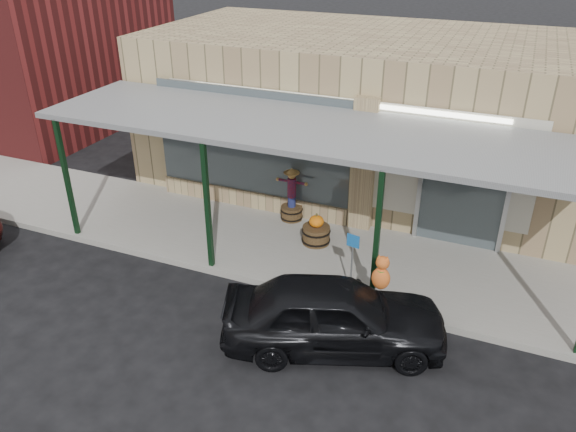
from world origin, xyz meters
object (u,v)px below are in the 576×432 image
at_px(handicap_sign, 352,255).
at_px(parked_sedan, 335,314).
at_px(barrel_pumpkin, 316,233).
at_px(barrel_scarecrow, 292,202).

distance_m(handicap_sign, parked_sedan, 1.57).
height_order(barrel_pumpkin, handicap_sign, handicap_sign).
height_order(barrel_scarecrow, barrel_pumpkin, barrel_scarecrow).
bearing_deg(handicap_sign, barrel_pumpkin, 141.98).
relative_size(barrel_scarecrow, parked_sedan, 0.33).
bearing_deg(parked_sedan, barrel_scarecrow, 11.53).
relative_size(barrel_scarecrow, handicap_sign, 1.06).
bearing_deg(parked_sedan, handicap_sign, -14.38).
bearing_deg(parked_sedan, barrel_pumpkin, 5.28).
xyz_separation_m(barrel_scarecrow, handicap_sign, (2.27, -2.40, 0.37)).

